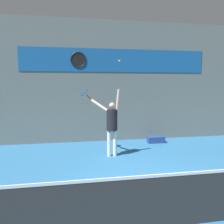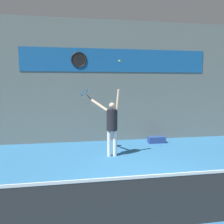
# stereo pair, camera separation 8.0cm
# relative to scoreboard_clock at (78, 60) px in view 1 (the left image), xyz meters

# --- Properties ---
(ground_plane) EXTENTS (18.00, 18.00, 0.00)m
(ground_plane) POSITION_rel_scoreboard_clock_xyz_m (1.55, -4.80, -3.38)
(ground_plane) COLOR teal
(back_wall) EXTENTS (18.00, 0.10, 5.00)m
(back_wall) POSITION_rel_scoreboard_clock_xyz_m (1.55, 0.08, -0.88)
(back_wall) COLOR slate
(back_wall) RESTS_ON ground_plane
(sponsor_banner) EXTENTS (7.69, 0.02, 0.93)m
(sponsor_banner) POSITION_rel_scoreboard_clock_xyz_m (1.55, 0.02, -0.00)
(sponsor_banner) COLOR #195B9E
(scoreboard_clock) EXTENTS (0.63, 0.06, 0.63)m
(scoreboard_clock) POSITION_rel_scoreboard_clock_xyz_m (0.00, 0.00, 0.00)
(scoreboard_clock) COLOR black
(court_net) EXTENTS (8.51, 0.07, 1.06)m
(court_net) POSITION_rel_scoreboard_clock_xyz_m (1.55, -5.81, -2.88)
(court_net) COLOR #333333
(court_net) RESTS_ON ground_plane
(tennis_player) EXTENTS (0.96, 0.62, 2.25)m
(tennis_player) POSITION_rel_scoreboard_clock_xyz_m (1.01, -1.99, -2.25)
(tennis_player) COLOR white
(tennis_player) RESTS_ON ground_plane
(tennis_racket) EXTENTS (0.42, 0.37, 0.38)m
(tennis_racket) POSITION_rel_scoreboard_clock_xyz_m (0.17, -1.48, -1.27)
(tennis_racket) COLOR black
(tennis_ball) EXTENTS (0.07, 0.07, 0.07)m
(tennis_ball) POSITION_rel_scoreboard_clock_xyz_m (1.26, -2.02, -0.23)
(tennis_ball) COLOR #CCDB2D
(equipment_bag) EXTENTS (0.71, 0.30, 0.26)m
(equipment_bag) POSITION_rel_scoreboard_clock_xyz_m (3.11, -0.64, -3.25)
(equipment_bag) COLOR navy
(equipment_bag) RESTS_ON ground_plane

